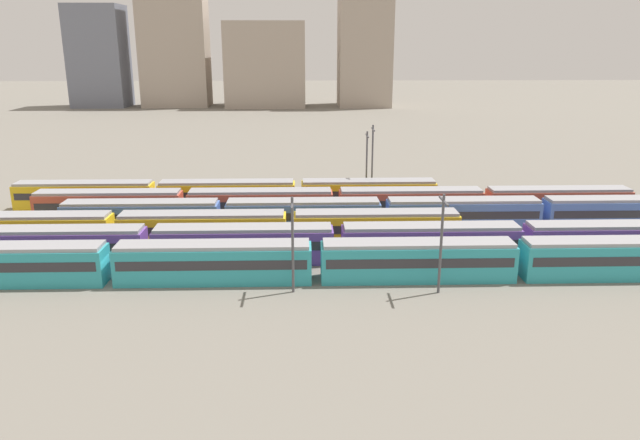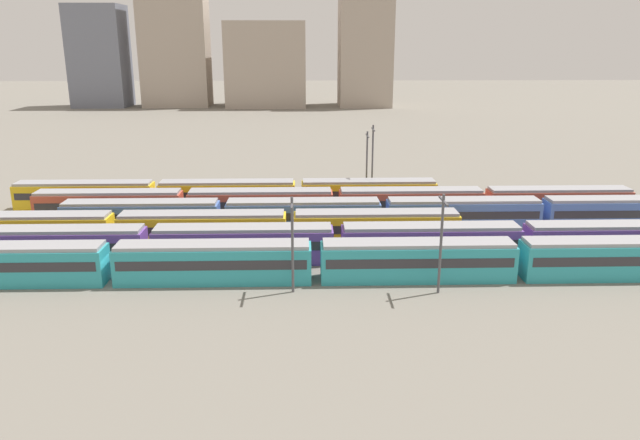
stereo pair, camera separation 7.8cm
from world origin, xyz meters
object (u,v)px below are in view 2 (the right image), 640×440
(train_track_4, at_px, (336,203))
(catenary_pole_2, at_px, (441,239))
(catenary_pole_3, at_px, (367,163))
(train_track_2, at_px, (203,229))
(train_track_3, at_px, (542,213))
(catenary_pole_1, at_px, (372,160))
(train_track_1, at_px, (337,243))
(train_track_0, at_px, (518,259))
(train_track_5, at_px, (228,194))
(catenary_pole_0, at_px, (292,240))

(train_track_4, xyz_separation_m, catenary_pole_2, (7.84, -24.05, 3.14))
(catenary_pole_3, bearing_deg, train_track_2, -136.27)
(train_track_3, xyz_separation_m, catenary_pole_1, (-18.79, 13.46, 4.00))
(train_track_2, distance_m, catenary_pole_3, 27.53)
(train_track_1, bearing_deg, train_track_0, -17.37)
(catenary_pole_2, height_order, catenary_pole_3, catenary_pole_3)
(train_track_0, distance_m, train_track_1, 17.42)
(train_track_2, distance_m, train_track_5, 15.62)
(train_track_3, distance_m, catenary_pole_3, 24.11)
(catenary_pole_0, xyz_separation_m, catenary_pole_3, (9.75, 31.97, 0.54))
(catenary_pole_2, bearing_deg, train_track_3, 48.98)
(train_track_4, xyz_separation_m, catenary_pole_1, (5.45, 8.26, 4.00))
(train_track_2, relative_size, catenary_pole_3, 5.70)
(train_track_4, relative_size, catenary_pole_0, 8.55)
(train_track_4, distance_m, catenary_pole_0, 24.23)
(train_track_3, bearing_deg, catenary_pole_2, -131.02)
(train_track_4, height_order, train_track_5, same)
(train_track_0, xyz_separation_m, catenary_pole_0, (-21.01, -2.71, 2.99))
(train_track_4, height_order, catenary_pole_3, catenary_pole_3)
(catenary_pole_3, bearing_deg, train_track_3, -34.97)
(train_track_3, bearing_deg, catenary_pole_1, 144.39)
(catenary_pole_3, bearing_deg, catenary_pole_2, -84.48)
(train_track_5, bearing_deg, train_track_1, -56.89)
(catenary_pole_0, xyz_separation_m, catenary_pole_2, (12.90, -0.55, 0.15))
(train_track_5, height_order, catenary_pole_3, catenary_pole_3)
(train_track_5, bearing_deg, catenary_pole_2, -52.95)
(catenary_pole_1, xyz_separation_m, catenary_pole_2, (2.39, -32.31, -0.86))
(train_track_3, relative_size, train_track_4, 1.51)
(train_track_0, height_order, catenary_pole_3, catenary_pole_3)
(train_track_0, xyz_separation_m, train_track_5, (-30.19, 26.00, -0.00))
(train_track_1, distance_m, train_track_2, 15.27)
(train_track_4, bearing_deg, train_track_0, -52.51)
(train_track_2, xyz_separation_m, train_track_4, (15.03, 10.40, 0.00))
(train_track_3, bearing_deg, train_track_4, 167.89)
(train_track_0, distance_m, catenary_pole_2, 9.29)
(train_track_1, bearing_deg, catenary_pole_2, -44.78)
(catenary_pole_0, bearing_deg, train_track_2, 127.28)
(catenary_pole_3, bearing_deg, train_track_1, -102.58)
(train_track_5, relative_size, catenary_pole_0, 6.39)
(train_track_4, relative_size, catenary_pole_2, 8.28)
(train_track_0, bearing_deg, train_track_3, 62.02)
(train_track_0, xyz_separation_m, train_track_2, (-30.98, 10.40, -0.00))
(train_track_1, bearing_deg, train_track_3, 22.66)
(catenary_pole_1, relative_size, catenary_pole_2, 1.18)
(train_track_3, xyz_separation_m, catenary_pole_0, (-29.30, -18.31, 2.99))
(catenary_pole_0, bearing_deg, train_track_0, 7.34)
(catenary_pole_1, bearing_deg, train_track_3, -35.61)
(train_track_1, height_order, catenary_pole_3, catenary_pole_3)
(train_track_1, bearing_deg, train_track_5, 123.11)
(train_track_5, distance_m, catenary_pole_3, 19.54)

